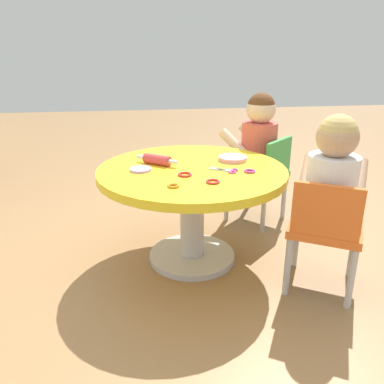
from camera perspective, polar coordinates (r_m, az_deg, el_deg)
ground_plane at (r=2.07m, az=-0.00°, el=-9.60°), size 10.00×10.00×0.00m
craft_table at (r=1.91m, az=-0.00°, el=0.25°), size 0.91×0.91×0.49m
child_chair_left at (r=1.78m, az=18.81°, el=-5.01°), size 0.41×0.41×0.54m
seated_child_left at (r=1.74m, az=19.77°, el=2.27°), size 0.43×0.41×0.51m
child_chair_right at (r=2.42m, az=10.16°, el=2.52°), size 0.42×0.42×0.54m
seated_child_right at (r=2.38m, az=9.66°, el=7.91°), size 0.44×0.43×0.51m
rolling_pin at (r=1.93m, az=-5.10°, el=4.72°), size 0.15×0.20×0.05m
craft_scissors at (r=1.83m, az=5.23°, el=3.15°), size 0.11×0.14×0.01m
playdough_blob_0 at (r=2.01m, az=5.94°, el=4.89°), size 0.14×0.14×0.02m
playdough_blob_1 at (r=1.85m, az=-7.48°, el=3.30°), size 0.10×0.10×0.01m
cookie_cutter_0 at (r=1.76m, az=-1.06°, el=2.57°), size 0.06×0.06×0.01m
cookie_cutter_1 at (r=1.83m, az=8.41°, el=3.03°), size 0.05×0.05×0.01m
cookie_cutter_2 at (r=1.67m, az=3.06°, el=1.53°), size 0.06×0.06×0.01m
cookie_cutter_3 at (r=1.62m, az=-2.74°, el=0.91°), size 0.05×0.05×0.01m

